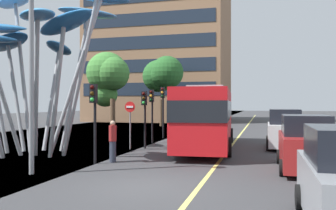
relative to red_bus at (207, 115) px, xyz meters
name	(u,v)px	position (x,y,z in m)	size (l,w,h in m)	color
ground	(123,187)	(-1.15, -9.76, -1.99)	(120.00, 240.00, 0.10)	#38383A
red_bus	(207,115)	(0.00, 0.00, 0.00)	(3.37, 11.17, 3.54)	red
leaf_sculpture	(34,29)	(-8.41, -4.06, 4.51)	(11.02, 10.11, 8.89)	#9EA0A5
traffic_light_kerb_near	(94,106)	(-3.87, -6.36, 0.53)	(0.28, 0.42, 3.40)	black
traffic_light_kerb_far	(144,107)	(-3.47, -0.86, 0.44)	(0.28, 0.42, 3.28)	black
traffic_light_island_mid	(152,104)	(-3.94, 1.99, 0.58)	(0.28, 0.42, 3.47)	black
traffic_light_opposite	(163,101)	(-4.13, 5.28, 0.80)	(0.28, 0.42, 3.79)	black
car_parked_mid	(305,144)	(4.67, -5.59, -0.94)	(2.02, 4.44, 2.14)	maroon
car_parked_far	(284,130)	(4.25, 1.33, -0.89)	(2.01, 4.14, 2.25)	silver
street_lamp	(39,46)	(-4.73, -8.95, 2.71)	(1.50, 0.44, 7.27)	gray
tree_pavement_near	(108,76)	(-11.30, 11.46, 3.29)	(4.37, 4.04, 7.54)	brown
tree_pavement_far	(163,74)	(-8.14, 19.33, 3.96)	(5.00, 4.64, 7.97)	brown
pedestrian	(113,141)	(-3.31, -5.67, -1.02)	(0.34, 0.34, 1.83)	#2D3342
no_entry_sign	(130,118)	(-4.17, -1.31, -0.15)	(0.60, 0.12, 2.69)	gray
backdrop_building	(162,49)	(-12.02, 32.38, 8.92)	(19.62, 14.66, 21.72)	#936B4C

